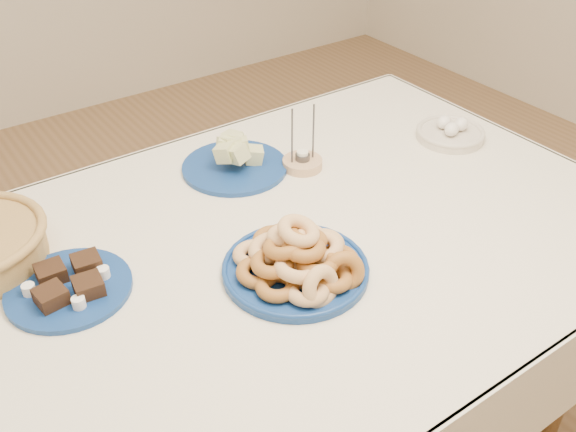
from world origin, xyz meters
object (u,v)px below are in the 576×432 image
at_px(dining_table, 275,279).
at_px(melon_plate, 235,159).
at_px(donut_platter, 298,260).
at_px(egg_bowl, 451,133).
at_px(brownie_plate, 69,286).
at_px(candle_holder, 302,162).

distance_m(dining_table, melon_plate, 0.36).
distance_m(donut_platter, egg_bowl, 0.73).
distance_m(melon_plate, egg_bowl, 0.62).
distance_m(dining_table, donut_platter, 0.19).
relative_size(brownie_plate, candle_holder, 1.49).
height_order(donut_platter, egg_bowl, donut_platter).
bearing_deg(brownie_plate, egg_bowl, 0.32).
relative_size(donut_platter, melon_plate, 0.92).
relative_size(dining_table, melon_plate, 5.15).
relative_size(dining_table, egg_bowl, 6.96).
xyz_separation_m(dining_table, donut_platter, (-0.02, -0.12, 0.14)).
bearing_deg(candle_holder, egg_bowl, -14.70).
height_order(candle_holder, egg_bowl, candle_holder).
height_order(donut_platter, candle_holder, candle_holder).
distance_m(donut_platter, melon_plate, 0.45).
xyz_separation_m(melon_plate, candle_holder, (0.15, -0.10, -0.01)).
distance_m(melon_plate, brownie_plate, 0.56).
bearing_deg(egg_bowl, donut_platter, -161.88).
xyz_separation_m(donut_platter, brownie_plate, (-0.40, 0.22, -0.02)).
relative_size(brownie_plate, egg_bowl, 1.06).
xyz_separation_m(dining_table, brownie_plate, (-0.42, 0.11, 0.12)).
bearing_deg(dining_table, melon_plate, 73.77).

